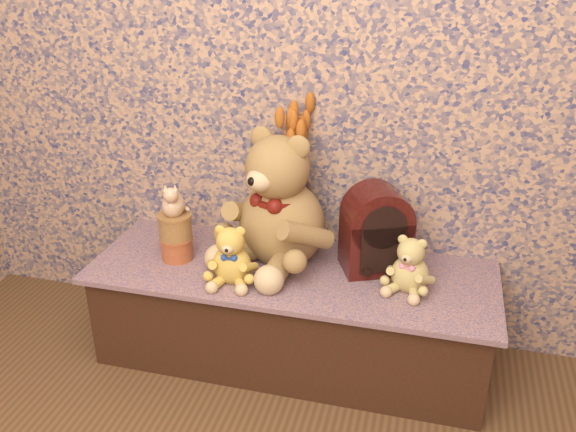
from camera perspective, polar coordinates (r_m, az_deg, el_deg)
name	(u,v)px	position (r m, az deg, el deg)	size (l,w,h in m)	color
display_shelf	(291,313)	(2.37, 0.31, -9.12)	(1.50, 0.55, 0.39)	navy
teddy_large	(282,192)	(2.23, -0.56, 2.32)	(0.43, 0.51, 0.54)	#97663A
teddy_medium	(231,251)	(2.15, -5.33, -3.28)	(0.18, 0.22, 0.23)	gold
teddy_small	(411,261)	(2.14, 11.48, -4.16)	(0.17, 0.21, 0.22)	tan
cathedral_radio	(376,229)	(2.22, 8.29, -1.18)	(0.24, 0.17, 0.33)	#370D0A
ceramic_vase	(297,221)	(2.39, 0.82, -0.44)	(0.13, 0.13, 0.21)	tan
dried_stalks	(297,144)	(2.27, 0.87, 6.80)	(0.22, 0.22, 0.42)	#B55B1D
biscuit_tin_lower	(177,248)	(2.35, -10.37, -2.98)	(0.12, 0.12, 0.09)	#CD7F3C
biscuit_tin_upper	(175,226)	(2.31, -10.54, -0.97)	(0.12, 0.12, 0.10)	tan
cat_figurine	(173,198)	(2.27, -10.77, 1.66)	(0.10, 0.11, 0.14)	silver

